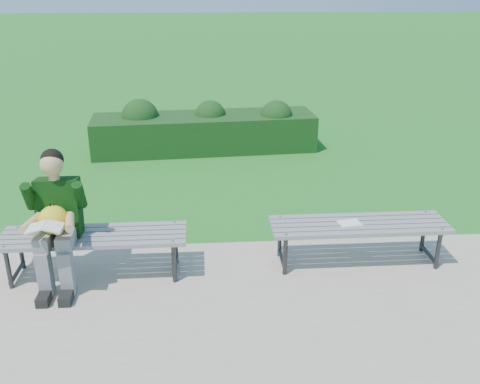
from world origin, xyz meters
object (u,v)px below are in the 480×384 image
at_px(paper_sheet, 349,223).
at_px(bench_right, 359,228).
at_px(bench_left, 94,239).
at_px(seated_boy, 56,217).
at_px(hedge, 203,129).

bearing_deg(paper_sheet, bench_right, 0.00).
distance_m(bench_left, seated_boy, 0.44).
height_order(bench_left, seated_boy, seated_boy).
bearing_deg(seated_boy, hedge, 71.68).
distance_m(bench_left, paper_sheet, 2.55).
bearing_deg(bench_right, bench_left, -178.65).
bearing_deg(seated_boy, paper_sheet, 3.24).
xyz_separation_m(bench_left, bench_right, (2.65, 0.06, 0.00)).
bearing_deg(bench_right, hedge, 110.76).
distance_m(bench_right, paper_sheet, 0.12).
distance_m(hedge, paper_sheet, 4.33).
bearing_deg(bench_right, paper_sheet, 180.00).
xyz_separation_m(hedge, bench_right, (1.55, -4.08, 0.06)).
xyz_separation_m(hedge, paper_sheet, (1.45, -4.08, 0.12)).
relative_size(hedge, bench_right, 2.11).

